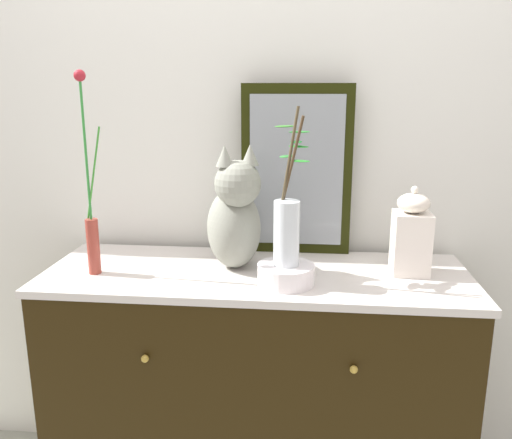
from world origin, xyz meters
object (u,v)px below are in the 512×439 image
Objects in this scene: sideboard at (256,391)px; mirror_leaning at (296,171)px; jar_lidded_porcelain at (411,235)px; bowl_porcelain at (286,274)px; vase_glass_clear at (287,226)px; vase_slim_green at (91,219)px; cat_sitting at (235,216)px.

sideboard is 0.81m from mirror_leaning.
jar_lidded_porcelain is (0.38, -0.19, -0.18)m from mirror_leaning.
vase_glass_clear is (0.00, 0.00, 0.16)m from bowl_porcelain.
mirror_leaning is 0.94× the size of vase_slim_green.
vase_glass_clear is (-0.02, -0.33, -0.12)m from mirror_leaning.
sideboard is at bearing -175.83° from jar_lidded_porcelain.
vase_glass_clear is at bearing -2.54° from vase_slim_green.
vase_glass_clear is at bearing -35.27° from cat_sitting.
mirror_leaning is 0.35m from vase_glass_clear.
bowl_porcelain is (0.18, -0.13, -0.15)m from cat_sitting.
cat_sitting is at bearing 143.63° from bowl_porcelain.
sideboard is at bearing 7.65° from vase_slim_green.
cat_sitting is at bearing 159.34° from sideboard.
vase_glass_clear reaches higher than bowl_porcelain.
jar_lidded_porcelain is at bearing 4.17° from sideboard.
bowl_porcelain is at bearing -2.94° from vase_slim_green.
vase_glass_clear is at bearing -43.21° from sideboard.
vase_glass_clear is at bearing 74.85° from bowl_porcelain.
mirror_leaning is at bearing 153.49° from jar_lidded_porcelain.
jar_lidded_porcelain is (0.58, 0.01, -0.05)m from cat_sitting.
jar_lidded_porcelain is at bearing 19.26° from bowl_porcelain.
bowl_porcelain is at bearing -36.37° from cat_sitting.
vase_slim_green reaches higher than sideboard.
cat_sitting is 0.65× the size of vase_slim_green.
vase_glass_clear is 1.65× the size of jar_lidded_porcelain.
vase_glass_clear is (0.18, -0.13, 0.01)m from cat_sitting.
mirror_leaning is at bearing 45.31° from cat_sitting.
vase_slim_green reaches higher than bowl_porcelain.
sideboard is 2.31× the size of mirror_leaning.
sideboard is 2.18× the size of vase_slim_green.
sideboard is at bearing 135.22° from bowl_porcelain.
sideboard is 0.64m from cat_sitting.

